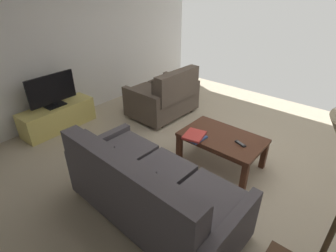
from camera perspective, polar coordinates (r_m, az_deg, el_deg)
name	(u,v)px	position (r m, az deg, el deg)	size (l,w,h in m)	color
ground_plane	(220,167)	(3.71, 11.23, -8.72)	(6.00, 5.78, 0.01)	#B7A88E
wall_right	(80,43)	(5.15, -18.63, 16.79)	(0.12, 5.78, 2.51)	silver
sofa_main	(149,190)	(2.73, -4.22, -13.84)	(1.92, 0.95, 0.92)	black
loveseat_near	(165,96)	(4.83, -0.72, 6.54)	(0.91, 1.20, 0.91)	black
coffee_table	(222,140)	(3.56, 11.71, -3.12)	(1.07, 0.68, 0.44)	#4C2819
tv_stand	(58,117)	(4.81, -22.90, 1.82)	(0.46, 1.23, 0.42)	#D8C666
flat_tv	(52,90)	(4.63, -24.04, 7.14)	(0.21, 0.80, 0.53)	black
book_stack	(194,136)	(3.42, 5.79, -2.18)	(0.30, 0.34, 0.05)	#385693
tv_remote	(240,144)	(3.41, 15.54, -3.73)	(0.17, 0.09, 0.02)	black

